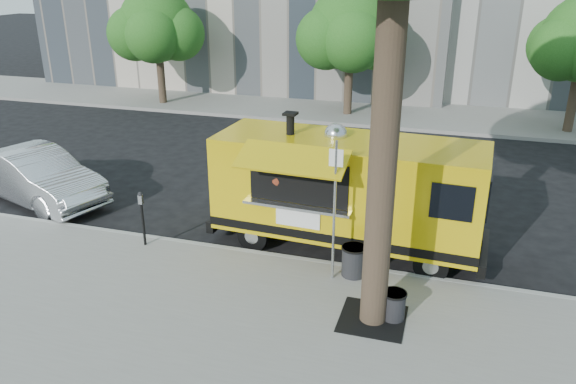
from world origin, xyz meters
name	(u,v)px	position (x,y,z in m)	size (l,w,h in m)	color
ground	(284,242)	(0.00, 0.00, 0.00)	(120.00, 120.00, 0.00)	black
sidewalk	(217,335)	(0.00, -4.00, 0.07)	(60.00, 6.00, 0.15)	gray
curb	(272,257)	(0.00, -0.93, 0.07)	(60.00, 0.14, 0.16)	#999993
far_sidewalk	(372,113)	(0.00, 13.50, 0.07)	(60.00, 5.00, 0.15)	gray
tree_well	(372,319)	(2.60, -2.80, 0.15)	(1.20, 1.20, 0.02)	black
far_tree_a	(157,25)	(-10.00, 12.30, 3.78)	(3.42, 3.42, 5.36)	#33261C
far_tree_b	(351,28)	(-1.00, 12.70, 3.83)	(3.60, 3.60, 5.50)	#33261C
sign_post	(335,203)	(1.55, -1.55, 1.85)	(0.28, 0.06, 3.00)	silver
parking_meter	(142,212)	(-3.00, -1.35, 0.98)	(0.11, 0.11, 1.33)	black
food_truck	(346,190)	(1.44, 0.17, 1.48)	(6.49, 3.11, 3.14)	#DAB70B
sedan	(37,176)	(-7.43, 0.45, 0.76)	(1.60, 4.60, 1.52)	silver
trash_bin_left	(354,260)	(1.95, -1.30, 0.50)	(0.55, 0.55, 0.66)	black
trash_bin_right	(394,305)	(2.96, -2.66, 0.45)	(0.46, 0.46, 0.55)	black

